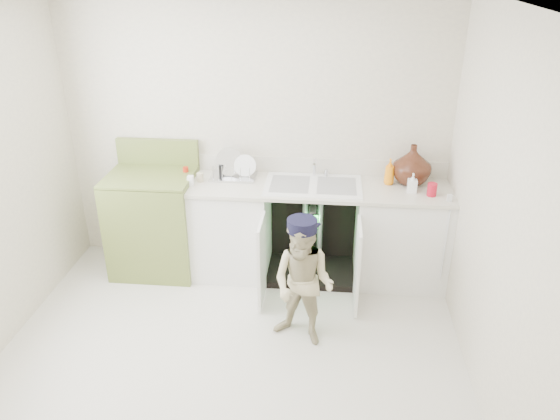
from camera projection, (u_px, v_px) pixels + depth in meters
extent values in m
plane|color=beige|center=(231.00, 353.00, 4.15)|extent=(3.50, 3.50, 0.00)
cube|color=#BEB5A2|center=(255.00, 135.00, 4.95)|extent=(3.50, 2.50, 0.02)
cube|color=#BEB5A2|center=(156.00, 356.00, 2.26)|extent=(3.50, 2.50, 0.02)
cube|color=#BEB5A2|center=(496.00, 215.00, 3.46)|extent=(2.50, 3.00, 0.02)
plane|color=white|center=(214.00, 3.00, 3.07)|extent=(3.50, 3.50, 0.00)
cube|color=white|center=(226.00, 229.00, 5.06)|extent=(0.80, 0.60, 0.86)
cube|color=white|center=(400.00, 237.00, 4.92)|extent=(0.80, 0.60, 0.86)
cube|color=black|center=(313.00, 220.00, 5.23)|extent=(0.80, 0.06, 0.86)
cube|color=black|center=(311.00, 270.00, 5.16)|extent=(0.80, 0.60, 0.06)
cylinder|color=gray|center=(305.00, 226.00, 5.08)|extent=(0.05, 0.05, 0.70)
cylinder|color=gray|center=(320.00, 226.00, 5.07)|extent=(0.05, 0.05, 0.70)
cylinder|color=gray|center=(313.00, 212.00, 4.95)|extent=(0.07, 0.18, 0.07)
cube|color=white|center=(262.00, 262.00, 4.59)|extent=(0.03, 0.40, 0.76)
cube|color=white|center=(357.00, 266.00, 4.52)|extent=(0.02, 0.40, 0.76)
cube|color=beige|center=(313.00, 187.00, 4.80)|extent=(2.44, 0.64, 0.03)
cube|color=beige|center=(315.00, 166.00, 5.02)|extent=(2.44, 0.02, 0.15)
cube|color=white|center=(313.00, 186.00, 4.79)|extent=(0.85, 0.55, 0.02)
cube|color=gray|center=(290.00, 184.00, 4.80)|extent=(0.34, 0.40, 0.01)
cube|color=gray|center=(337.00, 186.00, 4.77)|extent=(0.34, 0.40, 0.01)
cylinder|color=silver|center=(314.00, 167.00, 4.95)|extent=(0.03, 0.03, 0.17)
cylinder|color=silver|center=(314.00, 162.00, 4.86)|extent=(0.02, 0.14, 0.02)
cylinder|color=silver|center=(326.00, 173.00, 4.96)|extent=(0.04, 0.04, 0.06)
cylinder|color=silver|center=(445.00, 244.00, 4.56)|extent=(0.01, 0.01, 0.70)
cube|color=silver|center=(450.00, 198.00, 4.48)|extent=(0.04, 0.02, 0.06)
cube|color=silver|center=(234.00, 176.00, 4.96)|extent=(0.41, 0.27, 0.02)
cylinder|color=silver|center=(230.00, 168.00, 4.95)|extent=(0.25, 0.09, 0.25)
cylinder|color=white|center=(245.00, 170.00, 4.92)|extent=(0.20, 0.05, 0.20)
cylinder|color=silver|center=(213.00, 173.00, 4.85)|extent=(0.01, 0.01, 0.12)
cylinder|color=silver|center=(222.00, 173.00, 4.84)|extent=(0.01, 0.01, 0.12)
cylinder|color=silver|center=(231.00, 174.00, 4.84)|extent=(0.01, 0.01, 0.12)
cylinder|color=silver|center=(240.00, 174.00, 4.83)|extent=(0.01, 0.01, 0.12)
cylinder|color=silver|center=(250.00, 174.00, 4.82)|extent=(0.01, 0.01, 0.12)
imported|color=#402512|center=(412.00, 164.00, 4.76)|extent=(0.34, 0.34, 0.35)
imported|color=orange|center=(390.00, 172.00, 4.77)|extent=(0.09, 0.09, 0.23)
imported|color=white|center=(412.00, 183.00, 4.63)|extent=(0.08, 0.08, 0.17)
cylinder|color=red|center=(432.00, 190.00, 4.57)|extent=(0.08, 0.08, 0.11)
cylinder|color=#B6230F|center=(186.00, 172.00, 4.94)|extent=(0.05, 0.05, 0.10)
cylinder|color=#C2B48E|center=(200.00, 177.00, 4.86)|extent=(0.06, 0.06, 0.08)
cylinder|color=black|center=(221.00, 171.00, 4.94)|extent=(0.04, 0.04, 0.12)
cube|color=white|center=(191.00, 181.00, 4.77)|extent=(0.05, 0.05, 0.09)
cube|color=olive|center=(155.00, 224.00, 5.08)|extent=(0.77, 0.65, 0.93)
cube|color=olive|center=(150.00, 176.00, 4.87)|extent=(0.77, 0.65, 0.02)
cube|color=olive|center=(158.00, 152.00, 5.07)|extent=(0.77, 0.06, 0.24)
cylinder|color=black|center=(122.00, 182.00, 4.75)|extent=(0.17, 0.17, 0.02)
cylinder|color=silver|center=(122.00, 181.00, 4.74)|extent=(0.20, 0.20, 0.01)
cylinder|color=black|center=(135.00, 169.00, 5.04)|extent=(0.17, 0.17, 0.02)
cylinder|color=silver|center=(135.00, 168.00, 5.03)|extent=(0.20, 0.20, 0.01)
cylinder|color=black|center=(166.00, 184.00, 4.72)|extent=(0.17, 0.17, 0.02)
cylinder|color=silver|center=(165.00, 183.00, 4.71)|extent=(0.20, 0.20, 0.01)
cylinder|color=black|center=(175.00, 171.00, 5.00)|extent=(0.17, 0.17, 0.02)
cylinder|color=silver|center=(175.00, 169.00, 5.00)|extent=(0.20, 0.20, 0.01)
imported|color=beige|center=(303.00, 284.00, 4.08)|extent=(0.60, 0.54, 1.02)
cylinder|color=black|center=(305.00, 227.00, 3.88)|extent=(0.29, 0.29, 0.09)
cube|color=black|center=(310.00, 226.00, 3.97)|extent=(0.19, 0.15, 0.01)
cube|color=black|center=(315.00, 221.00, 4.56)|extent=(0.07, 0.01, 0.14)
cube|color=#26F23F|center=(315.00, 222.00, 4.55)|extent=(0.06, 0.00, 0.12)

